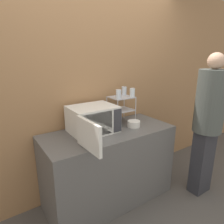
{
  "coord_description": "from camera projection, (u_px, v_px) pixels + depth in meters",
  "views": [
    {
      "loc": [
        -1.14,
        -1.43,
        1.71
      ],
      "look_at": [
        0.06,
        0.36,
        1.09
      ],
      "focal_mm": 32.0,
      "sensor_mm": 36.0,
      "label": 1
    }
  ],
  "objects": [
    {
      "name": "glass_front_left",
      "position": [
        119.0,
        94.0,
        2.29
      ],
      "size": [
        0.06,
        0.06,
        0.11
      ],
      "color": "silver",
      "rests_on": "dish_rack"
    },
    {
      "name": "glass_back_right",
      "position": [
        124.0,
        91.0,
        2.52
      ],
      "size": [
        0.06,
        0.06,
        0.11
      ],
      "color": "silver",
      "rests_on": "dish_rack"
    },
    {
      "name": "wall_back",
      "position": [
        92.0,
        90.0,
        2.41
      ],
      "size": [
        8.0,
        0.06,
        2.6
      ],
      "color": "#9E7047",
      "rests_on": "ground_plane"
    },
    {
      "name": "person",
      "position": [
        208.0,
        119.0,
        2.35
      ],
      "size": [
        0.33,
        0.33,
        1.74
      ],
      "color": "#2D2D33",
      "rests_on": "ground_plane"
    },
    {
      "name": "glass_front_right",
      "position": [
        132.0,
        93.0,
        2.39
      ],
      "size": [
        0.06,
        0.06,
        0.11
      ],
      "color": "silver",
      "rests_on": "dish_rack"
    },
    {
      "name": "microwave",
      "position": [
        93.0,
        120.0,
        2.16
      ],
      "size": [
        0.53,
        0.78,
        0.29
      ],
      "color": "silver",
      "rests_on": "counter"
    },
    {
      "name": "ground_plane",
      "position": [
        125.0,
        214.0,
        2.23
      ],
      "size": [
        12.0,
        12.0,
        0.0
      ],
      "primitive_type": "plane",
      "color": "#4C4742"
    },
    {
      "name": "dish_rack",
      "position": [
        121.0,
        104.0,
        2.45
      ],
      "size": [
        0.28,
        0.24,
        0.33
      ],
      "color": "#B2B2B7",
      "rests_on": "counter"
    },
    {
      "name": "counter",
      "position": [
        109.0,
        166.0,
        2.36
      ],
      "size": [
        1.5,
        0.65,
        0.89
      ],
      "color": "#595654",
      "rests_on": "ground_plane"
    },
    {
      "name": "bowl",
      "position": [
        134.0,
        124.0,
        2.35
      ],
      "size": [
        0.15,
        0.15,
        0.07
      ],
      "color": "silver",
      "rests_on": "counter"
    }
  ]
}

